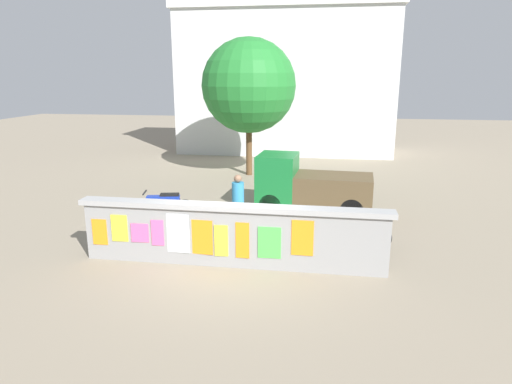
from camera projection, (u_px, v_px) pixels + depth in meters
name	position (u px, v px, depth m)	size (l,w,h in m)	color
ground	(273.00, 185.00, 18.26)	(60.00, 60.00, 0.00)	gray
poster_wall	(232.00, 234.00, 10.42)	(7.23, 0.42, 1.47)	gray
auto_rickshaw_truck	(308.00, 185.00, 14.51)	(3.69, 1.74, 1.85)	black
motorcycle	(165.00, 204.00, 13.89)	(1.88, 0.64, 0.87)	black
bicycle_near	(190.00, 227.00, 12.13)	(1.71, 0.44, 0.95)	black
bicycle_far	(357.00, 235.00, 11.57)	(1.71, 0.44, 0.95)	black
person_walking	(238.00, 197.00, 12.76)	(0.39, 0.39, 1.62)	#3F994C
tree_roadside	(249.00, 86.00, 19.25)	(4.00, 4.00, 5.85)	brown
building_background	(286.00, 79.00, 25.42)	(12.01, 4.50, 8.14)	silver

